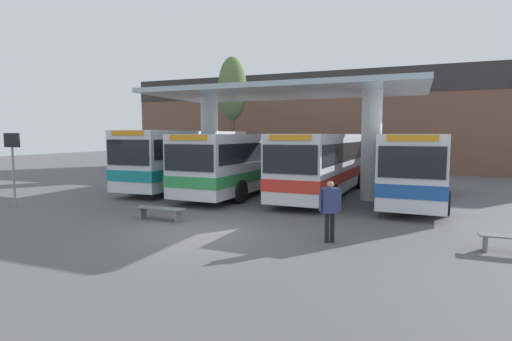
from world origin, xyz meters
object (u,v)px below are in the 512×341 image
transit_bus_far_right_bay (417,164)px  poplar_tree_behind_left (232,90)px  info_sign_platform (13,155)px  transit_bus_center_bay (248,159)px  transit_bus_right_bay (326,161)px  pedestrian_waiting (330,205)px  transit_bus_left_bay (190,156)px  waiting_bench_near_pillar (160,211)px

transit_bus_far_right_bay → poplar_tree_behind_left: 17.08m
info_sign_platform → poplar_tree_behind_left: 18.01m
transit_bus_center_bay → transit_bus_right_bay: size_ratio=1.02×
transit_bus_right_bay → pedestrian_waiting: transit_bus_right_bay is taller
transit_bus_left_bay → info_sign_platform: (-3.23, -8.98, 0.39)m
transit_bus_left_bay → poplar_tree_behind_left: (-1.10, 8.36, 4.79)m
poplar_tree_behind_left → transit_bus_left_bay: bearing=-82.5°
waiting_bench_near_pillar → transit_bus_right_bay: bearing=63.0°
pedestrian_waiting → poplar_tree_behind_left: 21.89m
pedestrian_waiting → poplar_tree_behind_left: (-11.46, 17.80, 5.57)m
transit_bus_center_bay → waiting_bench_near_pillar: transit_bus_center_bay is taller
transit_bus_left_bay → transit_bus_far_right_bay: transit_bus_left_bay is taller
transit_bus_far_right_bay → info_sign_platform: info_sign_platform is taller
transit_bus_left_bay → info_sign_platform: transit_bus_left_bay is taller
transit_bus_left_bay → transit_bus_center_bay: size_ratio=0.98×
pedestrian_waiting → poplar_tree_behind_left: size_ratio=0.19×
transit_bus_center_bay → info_sign_platform: 11.09m
transit_bus_left_bay → info_sign_platform: size_ratio=3.62×
info_sign_platform → pedestrian_waiting: (13.58, -0.46, -1.17)m
waiting_bench_near_pillar → info_sign_platform: bearing=-177.9°
transit_bus_left_bay → poplar_tree_behind_left: poplar_tree_behind_left is taller
waiting_bench_near_pillar → info_sign_platform: size_ratio=0.60×
transit_bus_right_bay → pedestrian_waiting: (2.07, -9.18, -0.67)m
info_sign_platform → transit_bus_far_right_bay: bearing=28.1°
transit_bus_right_bay → info_sign_platform: 14.45m
transit_bus_left_bay → transit_bus_far_right_bay: bearing=176.8°
transit_bus_far_right_bay → info_sign_platform: (-15.90, -8.51, 0.51)m
transit_bus_left_bay → transit_bus_center_bay: transit_bus_left_bay is taller
transit_bus_center_bay → waiting_bench_near_pillar: bearing=91.5°
poplar_tree_behind_left → waiting_bench_near_pillar: bearing=-73.4°
info_sign_platform → transit_bus_right_bay: bearing=37.1°
transit_bus_left_bay → poplar_tree_behind_left: size_ratio=1.25×
transit_bus_far_right_bay → transit_bus_left_bay: bearing=-0.1°
transit_bus_far_right_bay → pedestrian_waiting: bearing=77.6°
transit_bus_left_bay → transit_bus_center_bay: (4.07, -0.65, -0.10)m
transit_bus_right_bay → waiting_bench_near_pillar: bearing=65.1°
pedestrian_waiting → poplar_tree_behind_left: poplar_tree_behind_left is taller
transit_bus_center_bay → transit_bus_right_bay: (4.22, 0.38, -0.00)m
transit_bus_left_bay → poplar_tree_behind_left: 9.69m
transit_bus_right_bay → poplar_tree_behind_left: 13.65m
transit_bus_center_bay → poplar_tree_behind_left: size_ratio=1.27×
transit_bus_left_bay → waiting_bench_near_pillar: transit_bus_left_bay is taller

